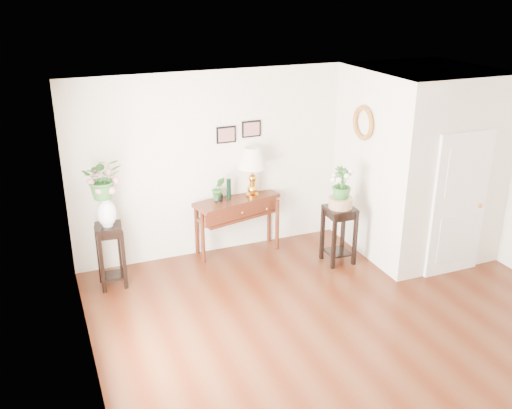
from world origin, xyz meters
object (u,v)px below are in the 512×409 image
plant_stand_b (339,235)px  plant_stand_a (111,256)px  console_table (237,225)px  table_lamp (252,174)px

plant_stand_b → plant_stand_a: bearing=170.7°
console_table → plant_stand_a: plant_stand_a is taller
table_lamp → plant_stand_a: 2.39m
plant_stand_a → plant_stand_b: (3.26, -0.53, -0.02)m
plant_stand_a → plant_stand_b: bearing=-9.3°
table_lamp → plant_stand_a: (-2.23, -0.36, -0.78)m
plant_stand_b → console_table: bearing=145.0°
console_table → table_lamp: (0.26, 0.00, 0.79)m
table_lamp → plant_stand_b: table_lamp is taller
plant_stand_a → console_table: bearing=10.4°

